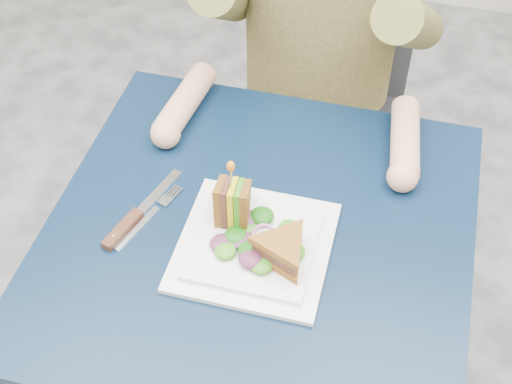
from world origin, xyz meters
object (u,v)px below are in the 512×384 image
(table, at_px, (258,258))
(sandwich_flat, at_px, (283,250))
(fork, at_px, (147,218))
(plate, at_px, (254,245))
(sandwich_upright, at_px, (232,204))
(chair, at_px, (322,86))
(knife, at_px, (129,222))

(table, relative_size, sandwich_flat, 4.89)
(sandwich_flat, relative_size, fork, 0.88)
(plate, distance_m, sandwich_upright, 0.08)
(table, distance_m, chair, 0.67)
(sandwich_flat, bearing_deg, knife, 175.52)
(table, height_order, sandwich_upright, sandwich_upright)
(chair, distance_m, fork, 0.74)
(plate, bearing_deg, sandwich_flat, -24.44)
(plate, relative_size, fork, 1.49)
(sandwich_flat, bearing_deg, plate, 155.56)
(table, bearing_deg, plate, -85.15)
(chair, height_order, fork, chair)
(chair, height_order, plate, chair)
(sandwich_flat, relative_size, sandwich_upright, 1.17)
(chair, bearing_deg, sandwich_flat, -85.39)
(table, height_order, plate, plate)
(plate, relative_size, sandwich_flat, 1.70)
(sandwich_flat, relative_size, knife, 0.70)
(table, relative_size, chair, 0.81)
(table, height_order, fork, fork)
(chair, bearing_deg, table, -90.00)
(chair, bearing_deg, plate, -89.72)
(sandwich_flat, height_order, knife, sandwich_flat)
(plate, distance_m, sandwich_flat, 0.07)
(chair, relative_size, fork, 5.35)
(table, distance_m, knife, 0.25)
(table, relative_size, knife, 3.44)
(knife, bearing_deg, chair, 72.12)
(table, bearing_deg, knife, -169.30)
(chair, bearing_deg, knife, -107.88)
(table, xyz_separation_m, chair, (0.00, 0.66, -0.11))
(chair, xyz_separation_m, plate, (0.00, -0.70, 0.20))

